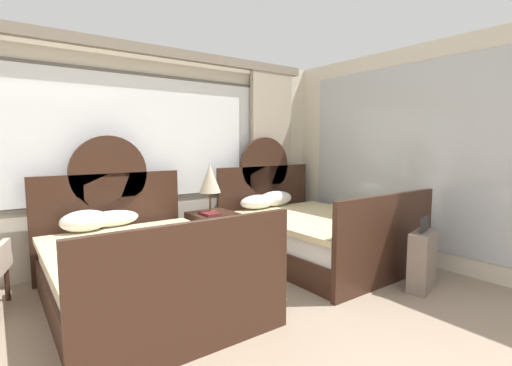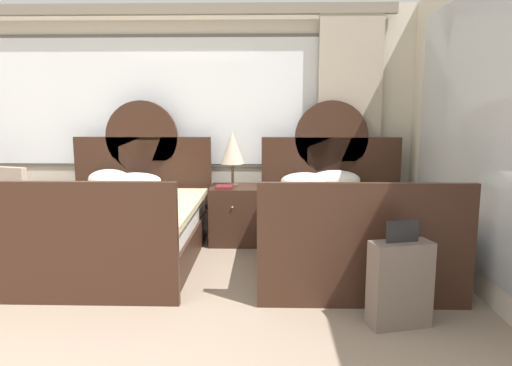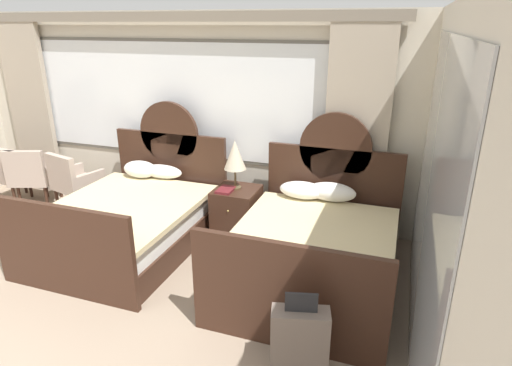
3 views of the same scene
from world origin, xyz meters
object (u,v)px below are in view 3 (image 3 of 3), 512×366
at_px(armchair_by_window_left, 74,180).
at_px(armchair_by_window_centre, 32,174).
at_px(suitcase_on_floor, 299,345).
at_px(bed_near_window, 131,219).
at_px(nightstand_between_beds, 237,213).
at_px(table_lamp_on_nightstand, 235,155).
at_px(book_on_nightstand, 226,190).
at_px(bed_near_mirror, 314,249).
at_px(armchair_by_window_right, 14,171).

xyz_separation_m(armchair_by_window_left, armchair_by_window_centre, (-0.75, 0.00, 0.00)).
bearing_deg(suitcase_on_floor, armchair_by_window_centre, 156.34).
relative_size(bed_near_window, armchair_by_window_left, 2.47).
xyz_separation_m(nightstand_between_beds, armchair_by_window_left, (-2.44, -0.05, 0.17)).
bearing_deg(table_lamp_on_nightstand, armchair_by_window_left, -178.35).
xyz_separation_m(bed_near_window, armchair_by_window_left, (-1.32, 0.57, 0.15)).
distance_m(bed_near_window, armchair_by_window_centre, 2.15).
xyz_separation_m(nightstand_between_beds, book_on_nightstand, (-0.10, -0.10, 0.34)).
xyz_separation_m(bed_near_window, book_on_nightstand, (1.02, 0.52, 0.32)).
bearing_deg(armchair_by_window_centre, nightstand_between_beds, 0.89).
xyz_separation_m(bed_near_mirror, nightstand_between_beds, (-1.11, 0.62, -0.02)).
relative_size(book_on_nightstand, suitcase_on_floor, 0.34).
bearing_deg(armchair_by_window_centre, table_lamp_on_nightstand, 1.23).
relative_size(armchair_by_window_right, suitcase_on_floor, 1.15).
relative_size(book_on_nightstand, armchair_by_window_left, 0.30).
bearing_deg(suitcase_on_floor, armchair_by_window_left, 152.28).
height_order(book_on_nightstand, armchair_by_window_centre, armchair_by_window_centre).
bearing_deg(suitcase_on_floor, bed_near_window, 150.11).
distance_m(table_lamp_on_nightstand, suitcase_on_floor, 2.54).
distance_m(armchair_by_window_left, armchair_by_window_right, 1.08).
distance_m(nightstand_between_beds, suitcase_on_floor, 2.40).
bearing_deg(armchair_by_window_centre, armchair_by_window_right, -179.31).
relative_size(bed_near_window, suitcase_on_floor, 2.85).
height_order(armchair_by_window_left, suitcase_on_floor, armchair_by_window_left).
bearing_deg(suitcase_on_floor, nightstand_between_beds, 122.88).
bearing_deg(nightstand_between_beds, book_on_nightstand, -132.46).
xyz_separation_m(bed_near_mirror, armchair_by_window_centre, (-4.30, 0.57, 0.15)).
relative_size(bed_near_mirror, armchair_by_window_centre, 2.47).
bearing_deg(bed_near_mirror, bed_near_window, -179.92).
bearing_deg(bed_near_mirror, armchair_by_window_centre, 172.41).
bearing_deg(bed_near_window, nightstand_between_beds, 29.17).
height_order(bed_near_mirror, book_on_nightstand, bed_near_mirror).
distance_m(book_on_nightstand, armchair_by_window_right, 3.43).
bearing_deg(book_on_nightstand, bed_near_window, -153.06).
bearing_deg(armchair_by_window_right, bed_near_window, -13.38).
height_order(bed_near_window, armchair_by_window_right, bed_near_window).
bearing_deg(bed_near_window, book_on_nightstand, 26.94).
distance_m(armchair_by_window_centre, armchair_by_window_right, 0.33).
height_order(nightstand_between_beds, armchair_by_window_right, armchair_by_window_right).
distance_m(bed_near_window, armchair_by_window_right, 2.47).
bearing_deg(armchair_by_window_left, suitcase_on_floor, -27.72).
xyz_separation_m(book_on_nightstand, armchair_by_window_centre, (-3.09, 0.06, -0.17)).
xyz_separation_m(armchair_by_window_left, suitcase_on_floor, (3.74, -1.97, -0.18)).
distance_m(bed_near_mirror, book_on_nightstand, 1.35).
height_order(nightstand_between_beds, suitcase_on_floor, suitcase_on_floor).
relative_size(bed_near_mirror, nightstand_between_beds, 3.39).
height_order(armchair_by_window_left, armchair_by_window_right, same).
bearing_deg(nightstand_between_beds, bed_near_mirror, -29.27).
bearing_deg(nightstand_between_beds, table_lamp_on_nightstand, 134.51).
distance_m(bed_near_window, bed_near_mirror, 2.23).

